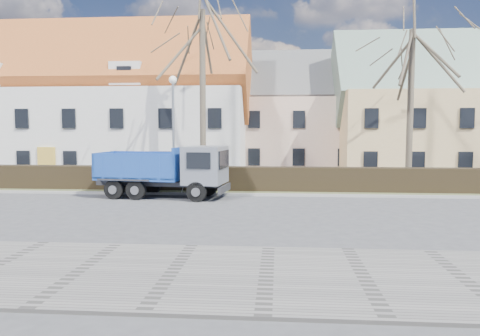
# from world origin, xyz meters

# --- Properties ---
(ground) EXTENTS (120.00, 120.00, 0.00)m
(ground) POSITION_xyz_m (0.00, 0.00, 0.00)
(ground) COLOR #434346
(sidewalk_near) EXTENTS (80.00, 5.00, 0.08)m
(sidewalk_near) POSITION_xyz_m (0.00, -8.50, 0.04)
(sidewalk_near) COLOR slate
(sidewalk_near) RESTS_ON ground
(curb_far) EXTENTS (80.00, 0.30, 0.12)m
(curb_far) POSITION_xyz_m (0.00, 4.60, 0.06)
(curb_far) COLOR gray
(curb_far) RESTS_ON ground
(grass_strip) EXTENTS (80.00, 3.00, 0.10)m
(grass_strip) POSITION_xyz_m (0.00, 6.20, 0.05)
(grass_strip) COLOR #4E542F
(grass_strip) RESTS_ON ground
(hedge) EXTENTS (60.00, 0.90, 1.30)m
(hedge) POSITION_xyz_m (0.00, 6.00, 0.65)
(hedge) COLOR black
(hedge) RESTS_ON ground
(building_white) EXTENTS (26.80, 10.80, 9.50)m
(building_white) POSITION_xyz_m (-13.00, 16.00, 4.75)
(building_white) COLOR silver
(building_white) RESTS_ON ground
(building_pink) EXTENTS (10.80, 8.80, 8.00)m
(building_pink) POSITION_xyz_m (4.00, 20.00, 4.00)
(building_pink) COLOR #CDA991
(building_pink) RESTS_ON ground
(building_yellow) EXTENTS (18.80, 10.80, 8.50)m
(building_yellow) POSITION_xyz_m (16.00, 17.00, 4.25)
(building_yellow) COLOR tan
(building_yellow) RESTS_ON ground
(tree_1) EXTENTS (9.20, 9.20, 12.65)m
(tree_1) POSITION_xyz_m (-2.00, 8.50, 6.33)
(tree_1) COLOR brown
(tree_1) RESTS_ON ground
(tree_2) EXTENTS (8.00, 8.00, 11.00)m
(tree_2) POSITION_xyz_m (10.00, 8.50, 5.50)
(tree_2) COLOR brown
(tree_2) RESTS_ON ground
(dump_truck) EXTENTS (6.93, 3.27, 2.67)m
(dump_truck) POSITION_xyz_m (-3.48, 3.68, 1.34)
(dump_truck) COLOR navy
(dump_truck) RESTS_ON ground
(streetlight) EXTENTS (0.51, 0.51, 6.47)m
(streetlight) POSITION_xyz_m (-3.44, 7.00, 3.23)
(streetlight) COLOR gray
(streetlight) RESTS_ON ground
(cart_frame) EXTENTS (0.69, 0.51, 0.56)m
(cart_frame) POSITION_xyz_m (-2.48, 4.67, 0.28)
(cart_frame) COLOR silver
(cart_frame) RESTS_ON ground
(parked_car_a) EXTENTS (3.65, 1.57, 1.23)m
(parked_car_a) POSITION_xyz_m (-5.28, 11.30, 0.61)
(parked_car_a) COLOR black
(parked_car_a) RESTS_ON ground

